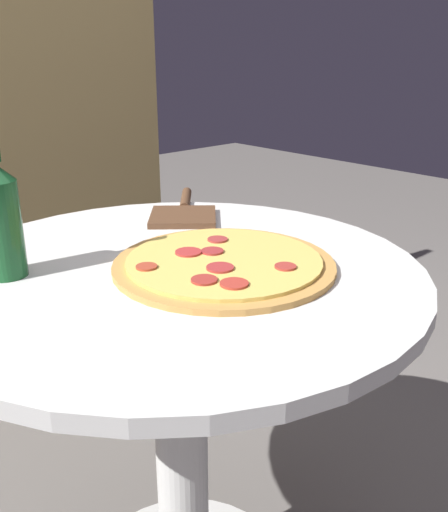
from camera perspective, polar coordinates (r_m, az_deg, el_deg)
table at (r=1.02m, az=-4.49°, el=-11.33°), size 0.81×0.81×0.71m
pizza at (r=0.92m, az=-0.02°, el=-0.73°), size 0.36×0.36×0.02m
pizza_paddle at (r=1.21m, az=-4.04°, el=4.40°), size 0.24×0.26×0.02m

